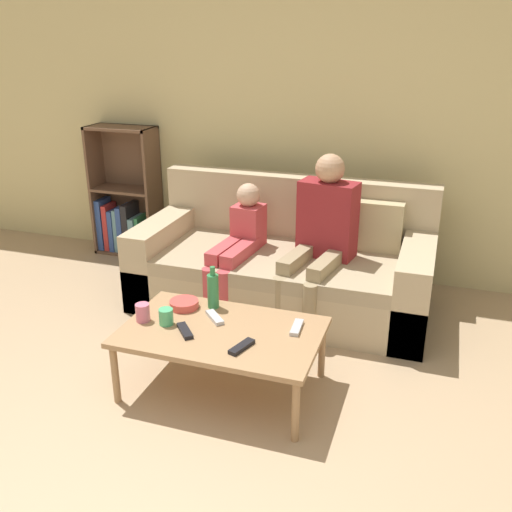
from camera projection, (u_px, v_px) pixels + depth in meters
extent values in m
cube|color=beige|center=(325.00, 113.00, 4.42)|extent=(12.00, 0.06, 2.60)
cube|color=tan|center=(282.00, 285.00, 4.18)|extent=(2.09, 0.98, 0.32)
cube|color=tan|center=(279.00, 263.00, 4.02)|extent=(1.65, 0.80, 0.10)
cube|color=tan|center=(297.00, 206.00, 4.35)|extent=(2.09, 0.18, 0.46)
cube|color=tan|center=(166.00, 254.00, 4.41)|extent=(0.22, 0.98, 0.58)
cube|color=tan|center=(415.00, 286.00, 3.86)|extent=(0.22, 0.98, 0.58)
cube|color=tan|center=(377.00, 227.00, 4.05)|extent=(0.36, 0.12, 0.36)
cube|color=brown|center=(98.00, 189.00, 5.12)|extent=(0.02, 0.28, 1.14)
cube|color=brown|center=(154.00, 195.00, 4.95)|extent=(0.02, 0.28, 1.14)
cube|color=brown|center=(133.00, 188.00, 5.15)|extent=(0.59, 0.02, 1.14)
cube|color=brown|center=(131.00, 251.00, 5.24)|extent=(0.59, 0.28, 0.02)
cube|color=brown|center=(125.00, 189.00, 5.03)|extent=(0.54, 0.28, 0.02)
cube|color=brown|center=(120.00, 128.00, 4.83)|extent=(0.59, 0.28, 0.02)
cube|color=#33519E|center=(105.00, 223.00, 5.21)|extent=(0.05, 0.20, 0.46)
cube|color=red|center=(110.00, 226.00, 5.20)|extent=(0.05, 0.19, 0.42)
cube|color=#33519E|center=(116.00, 229.00, 5.20)|extent=(0.04, 0.21, 0.38)
cube|color=#6699A8|center=(120.00, 229.00, 5.18)|extent=(0.04, 0.20, 0.39)
cube|color=#33519E|center=(126.00, 228.00, 5.16)|extent=(0.05, 0.23, 0.42)
cube|color=#232328|center=(131.00, 227.00, 5.14)|extent=(0.06, 0.23, 0.45)
cube|color=#6699A8|center=(138.00, 234.00, 5.14)|extent=(0.05, 0.23, 0.33)
cube|color=#2D7A4C|center=(142.00, 234.00, 5.12)|extent=(0.04, 0.20, 0.34)
cylinder|color=#A87F56|center=(115.00, 374.00, 3.08)|extent=(0.04, 0.04, 0.35)
cylinder|color=#A87F56|center=(296.00, 411.00, 2.78)|extent=(0.04, 0.04, 0.35)
cylinder|color=#A87F56|center=(166.00, 324.00, 3.60)|extent=(0.04, 0.04, 0.35)
cylinder|color=#A87F56|center=(322.00, 350.00, 3.30)|extent=(0.04, 0.04, 0.35)
cube|color=#A87F56|center=(222.00, 332.00, 3.12)|extent=(1.09, 0.68, 0.03)
cylinder|color=#9E8966|center=(279.00, 307.00, 3.74)|extent=(0.10, 0.10, 0.42)
cylinder|color=#9E8966|center=(309.00, 315.00, 3.64)|extent=(0.10, 0.10, 0.42)
cube|color=#9E8966|center=(297.00, 258.00, 3.85)|extent=(0.18, 0.45, 0.09)
cube|color=#9E8966|center=(326.00, 264.00, 3.75)|extent=(0.18, 0.45, 0.09)
cube|color=maroon|center=(328.00, 219.00, 3.93)|extent=(0.42, 0.27, 0.53)
sphere|color=tan|center=(330.00, 169.00, 3.80)|extent=(0.20, 0.20, 0.20)
cylinder|color=#C6474C|center=(209.00, 297.00, 3.88)|extent=(0.10, 0.10, 0.42)
cylinder|color=#C6474C|center=(224.00, 300.00, 3.83)|extent=(0.10, 0.10, 0.42)
cube|color=#C6474C|center=(226.00, 250.00, 4.00)|extent=(0.14, 0.45, 0.09)
cube|color=#C6474C|center=(240.00, 252.00, 3.95)|extent=(0.14, 0.45, 0.09)
cube|color=#C6474C|center=(249.00, 226.00, 4.15)|extent=(0.23, 0.22, 0.31)
sphere|color=#D1A889|center=(248.00, 195.00, 4.07)|extent=(0.17, 0.17, 0.17)
cylinder|color=#4CB77A|center=(166.00, 317.00, 3.16)|extent=(0.08, 0.08, 0.09)
cylinder|color=pink|center=(143.00, 312.00, 3.19)|extent=(0.08, 0.08, 0.10)
cube|color=#B7B7BC|center=(215.00, 317.00, 3.22)|extent=(0.15, 0.16, 0.02)
cube|color=black|center=(185.00, 331.00, 3.08)|extent=(0.15, 0.16, 0.02)
cube|color=#B7B7BC|center=(297.00, 327.00, 3.11)|extent=(0.06, 0.17, 0.02)
cube|color=black|center=(242.00, 347.00, 2.93)|extent=(0.10, 0.18, 0.02)
cylinder|color=#DB4C47|center=(184.00, 304.00, 3.35)|extent=(0.17, 0.17, 0.05)
cylinder|color=#33844C|center=(213.00, 291.00, 3.33)|extent=(0.07, 0.07, 0.21)
cylinder|color=#33844C|center=(212.00, 271.00, 3.28)|extent=(0.03, 0.03, 0.05)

